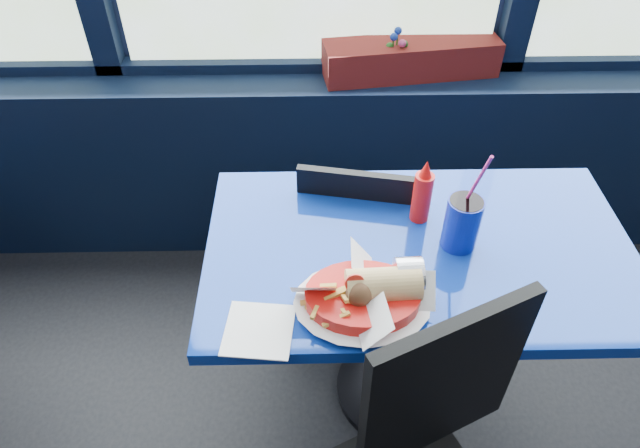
{
  "coord_description": "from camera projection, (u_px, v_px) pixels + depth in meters",
  "views": [
    {
      "loc": [
        -0.0,
        0.88,
        1.88
      ],
      "look_at": [
        0.02,
        1.98,
        0.86
      ],
      "focal_mm": 32.0,
      "sensor_mm": 36.0,
      "label": 1
    }
  ],
  "objects": [
    {
      "name": "chair_near_back",
      "position": [
        344.0,
        235.0,
        2.01
      ],
      "size": [
        0.45,
        0.45,
        0.84
      ],
      "rotation": [
        0.0,
        0.0,
        2.95
      ],
      "color": "black",
      "rests_on": "ground"
    },
    {
      "name": "near_table",
      "position": [
        413.0,
        289.0,
        1.72
      ],
      "size": [
        1.2,
        0.7,
        0.75
      ],
      "color": "black",
      "rests_on": "ground"
    },
    {
      "name": "planter_box",
      "position": [
        411.0,
        58.0,
        2.18
      ],
      "size": [
        0.68,
        0.26,
        0.13
      ],
      "primitive_type": "cube",
      "rotation": [
        0.0,
        0.0,
        0.14
      ],
      "color": "maroon",
      "rests_on": "window_sill"
    },
    {
      "name": "ketchup_bottle",
      "position": [
        422.0,
        194.0,
        1.62
      ],
      "size": [
        0.06,
        0.06,
        0.21
      ],
      "color": "red",
      "rests_on": "near_table"
    },
    {
      "name": "food_basket",
      "position": [
        365.0,
        295.0,
        1.41
      ],
      "size": [
        0.38,
        0.38,
        0.11
      ],
      "rotation": [
        0.0,
        0.0,
        -0.39
      ],
      "color": "red",
      "rests_on": "near_table"
    },
    {
      "name": "window_sill",
      "position": [
        312.0,
        163.0,
        2.47
      ],
      "size": [
        5.0,
        0.26,
        0.8
      ],
      "primitive_type": "cube",
      "color": "black",
      "rests_on": "ground"
    },
    {
      "name": "soda_cup",
      "position": [
        462.0,
        222.0,
        1.55
      ],
      "size": [
        0.1,
        0.1,
        0.33
      ],
      "rotation": [
        0.0,
        0.0,
        -0.23
      ],
      "color": "#0D1D95",
      "rests_on": "near_table"
    },
    {
      "name": "flower_vase",
      "position": [
        395.0,
        65.0,
        2.15
      ],
      "size": [
        0.11,
        0.11,
        0.2
      ],
      "rotation": [
        0.0,
        0.0,
        -0.12
      ],
      "color": "silver",
      "rests_on": "window_sill"
    },
    {
      "name": "napkin",
      "position": [
        259.0,
        330.0,
        1.38
      ],
      "size": [
        0.18,
        0.18,
        0.0
      ],
      "primitive_type": "cube",
      "rotation": [
        0.0,
        0.0,
        -0.11
      ],
      "color": "white",
      "rests_on": "near_table"
    }
  ]
}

